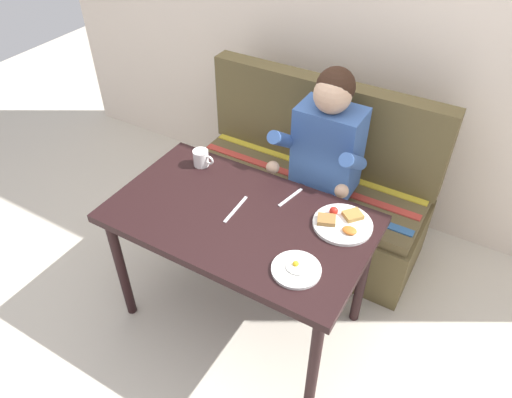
# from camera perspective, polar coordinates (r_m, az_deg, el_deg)

# --- Properties ---
(ground_plane) EXTENTS (8.00, 8.00, 0.00)m
(ground_plane) POSITION_cam_1_polar(r_m,az_deg,el_deg) (2.71, -1.65, -13.56)
(ground_plane) COLOR beige
(back_wall) EXTENTS (4.40, 0.10, 2.60)m
(back_wall) POSITION_cam_1_polar(r_m,az_deg,el_deg) (2.90, 12.14, 21.57)
(back_wall) COLOR beige
(back_wall) RESTS_ON ground
(table) EXTENTS (1.20, 0.70, 0.73)m
(table) POSITION_cam_1_polar(r_m,az_deg,el_deg) (2.22, -1.96, -3.58)
(table) COLOR black
(table) RESTS_ON ground
(couch) EXTENTS (1.44, 0.56, 1.00)m
(couch) POSITION_cam_1_polar(r_m,az_deg,el_deg) (2.94, 6.07, 0.82)
(couch) COLOR brown
(couch) RESTS_ON ground
(person) EXTENTS (0.45, 0.61, 1.21)m
(person) POSITION_cam_1_polar(r_m,az_deg,el_deg) (2.52, 7.91, 4.85)
(person) COLOR #3D61A7
(person) RESTS_ON ground
(plate_breakfast) EXTENTS (0.27, 0.27, 0.05)m
(plate_breakfast) POSITION_cam_1_polar(r_m,az_deg,el_deg) (2.14, 10.27, -2.83)
(plate_breakfast) COLOR white
(plate_breakfast) RESTS_ON table
(plate_eggs) EXTENTS (0.20, 0.20, 0.04)m
(plate_eggs) POSITION_cam_1_polar(r_m,az_deg,el_deg) (1.93, 4.84, -8.37)
(plate_eggs) COLOR white
(plate_eggs) RESTS_ON table
(coffee_mug) EXTENTS (0.12, 0.08, 0.09)m
(coffee_mug) POSITION_cam_1_polar(r_m,az_deg,el_deg) (2.46, -6.57, 4.94)
(coffee_mug) COLOR white
(coffee_mug) RESTS_ON table
(fork) EXTENTS (0.05, 0.17, 0.00)m
(fork) POSITION_cam_1_polar(r_m,az_deg,el_deg) (2.26, 4.15, 0.20)
(fork) COLOR silver
(fork) RESTS_ON table
(knife) EXTENTS (0.02, 0.20, 0.00)m
(knife) POSITION_cam_1_polar(r_m,az_deg,el_deg) (2.19, -2.45, -1.23)
(knife) COLOR silver
(knife) RESTS_ON table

